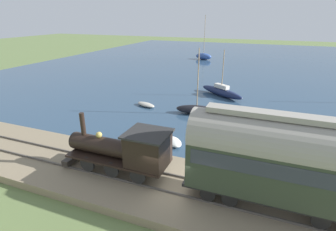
{
  "coord_description": "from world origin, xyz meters",
  "views": [
    {
      "loc": [
        -11.06,
        -4.12,
        9.06
      ],
      "look_at": [
        5.4,
        2.38,
        2.24
      ],
      "focal_mm": 28.0,
      "sensor_mm": 36.0,
      "label": 1
    }
  ],
  "objects_px": {
    "passenger_coach": "(280,158)",
    "steam_locomotive": "(127,149)",
    "rowboat_near_shore": "(174,142)",
    "sailboat_black": "(197,109)",
    "rowboat_off_pier": "(146,105)",
    "sailboat_blue": "(204,56)",
    "sailboat_navy": "(221,91)"
  },
  "relations": [
    {
      "from": "passenger_coach",
      "to": "steam_locomotive",
      "type": "bearing_deg",
      "value": 90.0
    },
    {
      "from": "rowboat_near_shore",
      "to": "sailboat_black",
      "type": "bearing_deg",
      "value": 50.55
    },
    {
      "from": "passenger_coach",
      "to": "rowboat_near_shore",
      "type": "bearing_deg",
      "value": 52.47
    },
    {
      "from": "sailboat_black",
      "to": "rowboat_near_shore",
      "type": "height_order",
      "value": "sailboat_black"
    },
    {
      "from": "sailboat_black",
      "to": "rowboat_off_pier",
      "type": "xyz_separation_m",
      "value": [
        0.26,
        5.61,
        -0.29
      ]
    },
    {
      "from": "sailboat_black",
      "to": "sailboat_blue",
      "type": "distance_m",
      "value": 33.76
    },
    {
      "from": "steam_locomotive",
      "to": "sailboat_navy",
      "type": "relative_size",
      "value": 1.11
    },
    {
      "from": "steam_locomotive",
      "to": "rowboat_off_pier",
      "type": "height_order",
      "value": "steam_locomotive"
    },
    {
      "from": "sailboat_navy",
      "to": "sailboat_blue",
      "type": "bearing_deg",
      "value": 52.67
    },
    {
      "from": "sailboat_black",
      "to": "rowboat_near_shore",
      "type": "distance_m",
      "value": 6.82
    },
    {
      "from": "passenger_coach",
      "to": "sailboat_navy",
      "type": "xyz_separation_m",
      "value": [
        19.13,
        6.02,
        -2.64
      ]
    },
    {
      "from": "sailboat_blue",
      "to": "sailboat_black",
      "type": "bearing_deg",
      "value": -147.31
    },
    {
      "from": "sailboat_navy",
      "to": "sailboat_blue",
      "type": "height_order",
      "value": "sailboat_blue"
    },
    {
      "from": "rowboat_near_shore",
      "to": "steam_locomotive",
      "type": "bearing_deg",
      "value": -139.49
    },
    {
      "from": "sailboat_black",
      "to": "rowboat_off_pier",
      "type": "bearing_deg",
      "value": 78.68
    },
    {
      "from": "sailboat_navy",
      "to": "sailboat_black",
      "type": "height_order",
      "value": "sailboat_black"
    },
    {
      "from": "sailboat_black",
      "to": "rowboat_near_shore",
      "type": "xyz_separation_m",
      "value": [
        -6.81,
        -0.15,
        -0.28
      ]
    },
    {
      "from": "steam_locomotive",
      "to": "rowboat_near_shore",
      "type": "height_order",
      "value": "steam_locomotive"
    },
    {
      "from": "passenger_coach",
      "to": "sailboat_black",
      "type": "bearing_deg",
      "value": 30.25
    },
    {
      "from": "sailboat_black",
      "to": "sailboat_blue",
      "type": "xyz_separation_m",
      "value": [
        32.87,
        7.71,
        0.23
      ]
    },
    {
      "from": "passenger_coach",
      "to": "sailboat_blue",
      "type": "relative_size",
      "value": 0.93
    },
    {
      "from": "passenger_coach",
      "to": "sailboat_navy",
      "type": "distance_m",
      "value": 20.23
    },
    {
      "from": "sailboat_blue",
      "to": "passenger_coach",
      "type": "bearing_deg",
      "value": -142.32
    },
    {
      "from": "steam_locomotive",
      "to": "sailboat_blue",
      "type": "distance_m",
      "value": 45.57
    },
    {
      "from": "sailboat_blue",
      "to": "rowboat_near_shore",
      "type": "height_order",
      "value": "sailboat_blue"
    },
    {
      "from": "passenger_coach",
      "to": "rowboat_near_shore",
      "type": "relative_size",
      "value": 4.11
    },
    {
      "from": "sailboat_navy",
      "to": "passenger_coach",
      "type": "bearing_deg",
      "value": -128.56
    },
    {
      "from": "sailboat_black",
      "to": "rowboat_off_pier",
      "type": "height_order",
      "value": "sailboat_black"
    },
    {
      "from": "sailboat_black",
      "to": "sailboat_blue",
      "type": "bearing_deg",
      "value": 4.57
    },
    {
      "from": "sailboat_blue",
      "to": "rowboat_near_shore",
      "type": "relative_size",
      "value": 4.42
    },
    {
      "from": "passenger_coach",
      "to": "sailboat_blue",
      "type": "distance_m",
      "value": 47.43
    },
    {
      "from": "passenger_coach",
      "to": "sailboat_navy",
      "type": "height_order",
      "value": "sailboat_navy"
    }
  ]
}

